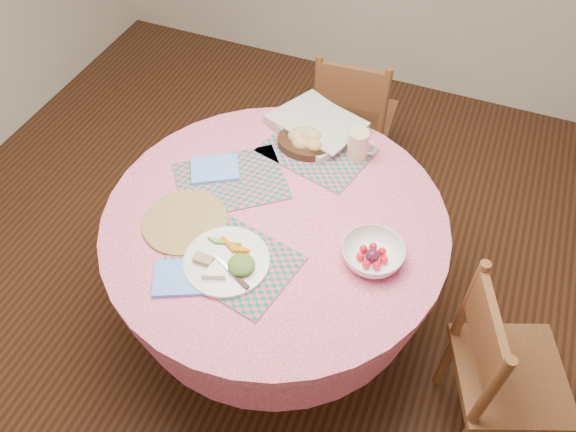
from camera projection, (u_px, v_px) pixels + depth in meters
name	position (u px, v px, depth m)	size (l,w,h in m)	color
ground	(278.00, 323.00, 2.57)	(4.00, 4.00, 0.00)	#331C0F
dining_table	(276.00, 250.00, 2.14)	(1.24, 1.24, 0.75)	pink
chair_right	(500.00, 370.00, 1.94)	(0.49, 0.50, 0.85)	brown
chair_back	(353.00, 117.00, 2.84)	(0.41, 0.40, 0.84)	brown
placemat_front	(234.00, 261.00, 1.87)	(0.40, 0.30, 0.01)	#126865
placemat_left	(231.00, 181.00, 2.11)	(0.40, 0.30, 0.01)	#126865
placemat_back	(317.00, 151.00, 2.22)	(0.40, 0.30, 0.01)	#126865
wicker_trivet	(185.00, 222.00, 1.97)	(0.30, 0.30, 0.01)	brown
napkin_near	(182.00, 278.00, 1.82)	(0.18, 0.14, 0.01)	#619AFB
napkin_far	(215.00, 169.00, 2.14)	(0.18, 0.14, 0.01)	#619AFB
dinner_plate	(228.00, 262.00, 1.84)	(0.29, 0.29, 0.05)	white
bread_bowl	(305.00, 140.00, 2.20)	(0.23, 0.23, 0.08)	black
latte_mug	(359.00, 145.00, 2.14)	(0.12, 0.08, 0.12)	#D1B48F
fruit_bowl	(373.00, 254.00, 1.85)	(0.22, 0.22, 0.07)	white
newspaper_stack	(316.00, 125.00, 2.28)	(0.43, 0.40, 0.04)	silver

